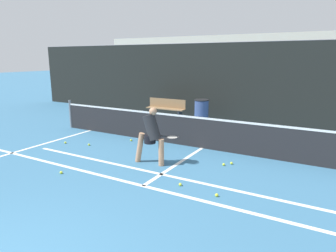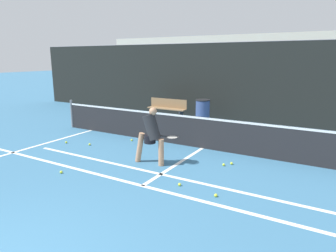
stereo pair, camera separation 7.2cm
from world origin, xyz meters
name	(u,v)px [view 2 (the right image)]	position (x,y,z in m)	size (l,w,h in m)	color
court_baseline_near	(142,186)	(0.00, 3.52, 0.00)	(11.00, 0.10, 0.01)	white
court_service_line	(161,174)	(0.00, 4.27, 0.00)	(8.25, 0.10, 0.01)	white
court_center_mark	(178,164)	(0.00, 5.09, 0.00)	(0.10, 3.13, 0.01)	white
court_sideline_left	(58,140)	(-4.51, 5.09, 0.00)	(0.10, 4.13, 0.01)	white
net	(203,132)	(0.00, 6.65, 0.51)	(11.09, 0.09, 1.07)	slate
fence_back	(248,83)	(0.00, 11.16, 1.64)	(24.00, 0.06, 3.30)	black
player_practicing	(152,134)	(-0.57, 4.76, 0.79)	(1.12, 0.61, 1.47)	tan
tennis_ball_scattered_2	(90,144)	(-3.14, 5.17, 0.03)	(0.07, 0.07, 0.07)	#D1E033
tennis_ball_scattered_3	(216,195)	(1.53, 3.82, 0.03)	(0.07, 0.07, 0.07)	#D1E033
tennis_ball_scattered_4	(224,165)	(1.07, 5.54, 0.03)	(0.07, 0.07, 0.07)	#D1E033
tennis_ball_scattered_5	(132,140)	(-2.31, 6.22, 0.03)	(0.07, 0.07, 0.07)	#D1E033
tennis_ball_scattered_6	(231,163)	(1.21, 5.73, 0.03)	(0.07, 0.07, 0.07)	#D1E033
tennis_ball_scattered_7	(66,142)	(-3.95, 4.96, 0.03)	(0.07, 0.07, 0.07)	#D1E033
tennis_ball_scattered_8	(61,172)	(-2.05, 3.14, 0.03)	(0.07, 0.07, 0.07)	#D1E033
tennis_ball_scattered_10	(180,184)	(0.68, 3.92, 0.03)	(0.07, 0.07, 0.07)	#D1E033
courtside_bench	(167,108)	(-3.23, 10.08, 0.48)	(1.83, 0.38, 0.86)	olive
trash_bin	(203,111)	(-1.48, 10.00, 0.49)	(0.60, 0.60, 0.97)	#384C7F
parked_car	(243,98)	(-1.07, 14.32, 0.59)	(1.71, 3.97, 1.39)	silver
building_far	(298,62)	(0.00, 25.73, 2.30)	(36.00, 2.40, 4.59)	beige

